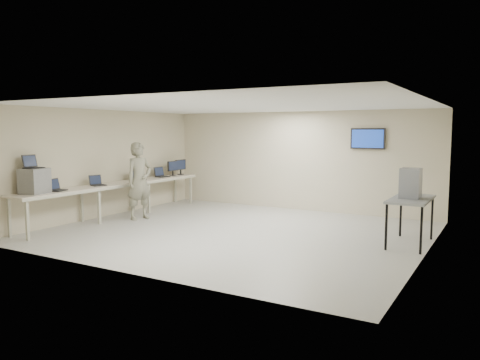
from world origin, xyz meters
The scene contains 13 objects.
room centered at (0.03, 0.06, 1.41)m, with size 8.01×7.01×2.81m.
workbench centered at (-3.59, 0.00, 0.83)m, with size 0.76×6.00×0.90m.
equipment_box centered at (-3.65, -2.38, 1.17)m, with size 0.46×0.52×0.55m, color slate.
laptop_on_box centered at (-3.71, -2.38, 1.52)m, with size 0.33×0.39×0.29m.
laptop_0 centered at (-3.62, -1.84, 0.97)m, with size 0.38×0.41×0.28m.
laptop_1 centered at (-3.60, -0.65, 0.97)m, with size 0.36×0.39×0.26m.
laptop_2 centered at (-3.64, 0.84, 0.97)m, with size 0.31×0.36×0.27m.
laptop_3 centered at (-3.64, 1.86, 0.98)m, with size 0.35×0.41×0.29m.
monitor_near centered at (-3.60, 2.36, 1.17)m, with size 0.20×0.45×0.44m.
monitor_far centered at (-3.60, 2.75, 1.18)m, with size 0.21×0.47×0.46m.
soldier centered at (-2.90, 0.10, 0.98)m, with size 0.72×0.47×1.97m, color #5C5F49.
side_table centered at (3.60, 0.71, 0.86)m, with size 0.73×1.55×0.93m.
storage_bins centered at (3.58, 0.71, 1.23)m, with size 0.37×0.42×0.59m.
Camera 1 is at (5.22, -8.87, 2.25)m, focal length 35.00 mm.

